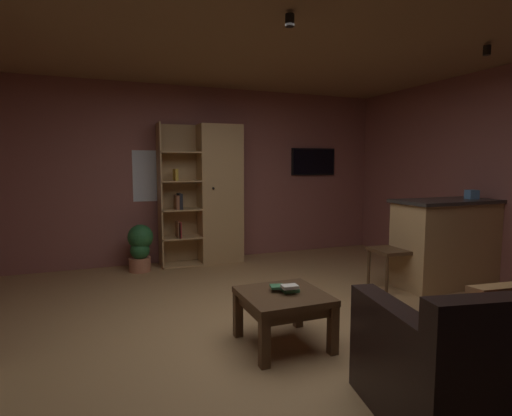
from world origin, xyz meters
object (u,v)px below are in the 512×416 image
Objects in this scene: table_book_1 at (277,287)px; dining_chair at (398,244)px; table_book_0 at (290,290)px; kitchen_bar_counter at (454,242)px; wall_mounted_tv at (313,162)px; bookshelf_cabinet at (214,195)px; potted_floor_plant at (140,246)px; tissue_box at (472,194)px; coffee_table at (283,303)px; table_book_2 at (290,287)px.

dining_chair is at bearing 22.67° from table_book_1.
kitchen_bar_counter is at bearing 16.30° from table_book_0.
bookshelf_cabinet is at bearing -173.24° from wall_mounted_tv.
potted_floor_plant is (-0.89, 2.76, -0.10)m from table_book_0.
wall_mounted_tv is (-0.79, 2.43, 0.40)m from tissue_box.
wall_mounted_tv is (1.78, 0.21, 0.50)m from bookshelf_cabinet.
bookshelf_cabinet is 15.83× the size of table_book_0.
wall_mounted_tv is (2.07, 3.08, 1.03)m from table_book_1.
table_book_0 is 1.18× the size of table_book_1.
potted_floor_plant reaches higher than coffee_table.
tissue_box is 2.59m from wall_mounted_tv.
bookshelf_cabinet is 2.20× the size of dining_chair.
table_book_0 reaches higher than coffee_table.
dining_chair is 1.44× the size of potted_floor_plant.
kitchen_bar_counter is 14.13× the size of table_book_1.
coffee_table is at bearing -123.01° from wall_mounted_tv.
dining_chair is 3.32m from potted_floor_plant.
wall_mounted_tv reaches higher than potted_floor_plant.
table_book_0 is 2.00m from dining_chair.
table_book_2 is at bearing -120.53° from table_book_0.
coffee_table is 5.23× the size of table_book_2.
table_book_2 is 2.94m from potted_floor_plant.
table_book_1 is 0.12× the size of dining_chair.
kitchen_bar_counter is at bearing -75.72° from wall_mounted_tv.
dining_chair is at bearing 24.49° from coffee_table.
dining_chair reaches higher than coffee_table.
table_book_1 is at bearing 149.42° from table_book_0.
tissue_box is 0.18× the size of coffee_table.
tissue_box is (0.19, -0.06, 0.57)m from kitchen_bar_counter.
coffee_table is 0.16m from table_book_2.
coffee_table is 2.89m from potted_floor_plant.
kitchen_bar_counter reaches higher than coffee_table.
kitchen_bar_counter is at bearing -6.99° from dining_chair.
kitchen_bar_counter is 4.02m from potted_floor_plant.
table_book_1 reaches higher than table_book_0.
kitchen_bar_counter is 2.76m from coffee_table.
potted_floor_plant is (-3.66, 2.06, -0.75)m from tissue_box.
table_book_2 is at bearing -94.37° from bookshelf_cabinet.
tissue_box is 1.12m from dining_chair.
kitchen_bar_counter is 1.67× the size of dining_chair.
bookshelf_cabinet is 2.98m from table_book_0.
potted_floor_plant is (-3.47, 2.01, -0.18)m from kitchen_bar_counter.
kitchen_bar_counter is 0.77m from dining_chair.
coffee_table is 6.02× the size of table_book_1.
table_book_1 is at bearing -95.74° from bookshelf_cabinet.
table_book_2 is at bearing -122.21° from wall_mounted_tv.
kitchen_bar_counter is 2.39× the size of potted_floor_plant.
bookshelf_cabinet is at bearing 84.26° from table_book_1.
wall_mounted_tv reaches higher than table_book_1.
tissue_box is at bearing 14.01° from coffee_table.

